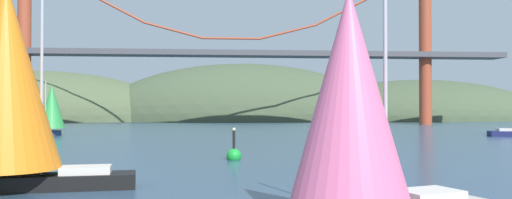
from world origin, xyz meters
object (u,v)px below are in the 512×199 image
(sailboat_pink_spinnaker, at_px, (354,103))
(sailboat_green_sail, at_px, (51,109))
(sailboat_orange_sail, at_px, (8,80))
(channel_buoy, at_px, (234,155))

(sailboat_pink_spinnaker, distance_m, sailboat_green_sail, 62.68)
(sailboat_green_sail, bearing_deg, sailboat_pink_spinnaker, -64.56)
(sailboat_pink_spinnaker, distance_m, sailboat_orange_sail, 16.48)
(sailboat_orange_sail, bearing_deg, sailboat_green_sail, 104.84)
(sailboat_pink_spinnaker, xyz_separation_m, sailboat_orange_sail, (-14.15, 8.38, 1.14))
(sailboat_green_sail, relative_size, channel_buoy, 2.85)
(sailboat_orange_sail, xyz_separation_m, sailboat_green_sail, (-12.78, 48.23, -1.44))
(channel_buoy, bearing_deg, sailboat_orange_sail, -130.17)
(sailboat_pink_spinnaker, height_order, sailboat_orange_sail, sailboat_orange_sail)
(sailboat_green_sail, distance_m, channel_buoy, 42.56)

